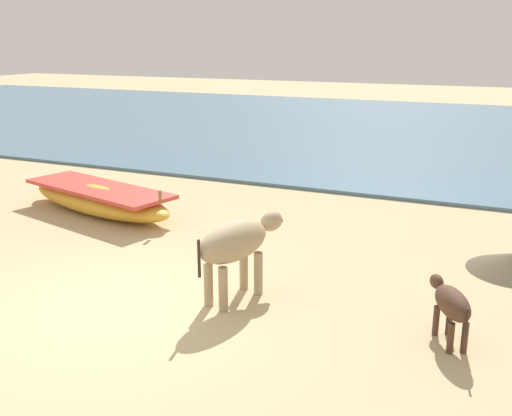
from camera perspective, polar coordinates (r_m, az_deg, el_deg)
name	(u,v)px	position (r m, az deg, el deg)	size (l,w,h in m)	color
ground	(114,308)	(7.84, -13.49, -9.32)	(80.00, 80.00, 0.00)	tan
sea_water	(391,129)	(22.90, 12.86, 7.44)	(60.00, 20.00, 0.08)	slate
fishing_boat_1	(99,199)	(11.95, -14.88, 0.89)	(3.98, 1.99, 0.73)	gold
cow_adult_dun	(237,243)	(7.61, -1.88, -3.42)	(0.77, 1.61, 1.06)	tan
calf_far_dark	(451,304)	(6.98, 18.27, -8.76)	(0.65, 0.94, 0.65)	#4C3323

